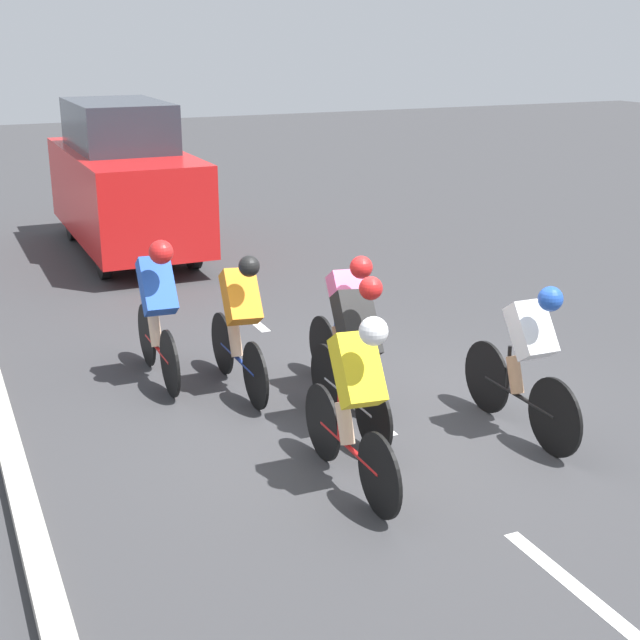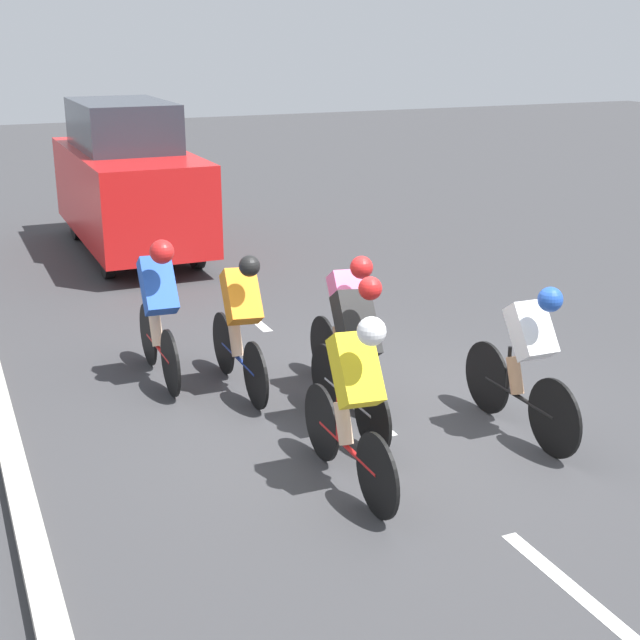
{
  "view_description": "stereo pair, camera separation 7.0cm",
  "coord_description": "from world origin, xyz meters",
  "px_view_note": "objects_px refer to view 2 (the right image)",
  "views": [
    {
      "loc": [
        3.59,
        6.87,
        3.5
      ],
      "look_at": [
        0.41,
        -0.25,
        0.95
      ],
      "focal_mm": 50.0,
      "sensor_mm": 36.0,
      "label": 1
    },
    {
      "loc": [
        3.53,
        6.9,
        3.5
      ],
      "look_at": [
        0.41,
        -0.25,
        0.95
      ],
      "focal_mm": 50.0,
      "sensor_mm": 36.0,
      "label": 2
    }
  ],
  "objects_px": {
    "cyclist_pink": "(348,321)",
    "cyclist_blue": "(159,306)",
    "cyclist_orange": "(241,320)",
    "cyclist_yellow": "(354,397)",
    "cyclist_black": "(354,351)",
    "cyclist_white": "(527,357)",
    "support_car": "(128,180)"
  },
  "relations": [
    {
      "from": "cyclist_black",
      "to": "support_car",
      "type": "height_order",
      "value": "support_car"
    },
    {
      "from": "cyclist_black",
      "to": "cyclist_orange",
      "type": "xyz_separation_m",
      "value": [
        0.6,
        -1.33,
        -0.03
      ]
    },
    {
      "from": "cyclist_pink",
      "to": "support_car",
      "type": "distance_m",
      "value": 6.92
    },
    {
      "from": "cyclist_black",
      "to": "cyclist_blue",
      "type": "distance_m",
      "value": 2.3
    },
    {
      "from": "cyclist_white",
      "to": "cyclist_orange",
      "type": "height_order",
      "value": "cyclist_orange"
    },
    {
      "from": "cyclist_pink",
      "to": "cyclist_orange",
      "type": "relative_size",
      "value": 0.97
    },
    {
      "from": "cyclist_black",
      "to": "cyclist_orange",
      "type": "bearing_deg",
      "value": -65.68
    },
    {
      "from": "cyclist_pink",
      "to": "cyclist_orange",
      "type": "xyz_separation_m",
      "value": [
        0.94,
        -0.5,
        -0.02
      ]
    },
    {
      "from": "cyclist_white",
      "to": "cyclist_yellow",
      "type": "xyz_separation_m",
      "value": [
        1.83,
        0.28,
        0.04
      ]
    },
    {
      "from": "cyclist_pink",
      "to": "cyclist_yellow",
      "type": "height_order",
      "value": "cyclist_yellow"
    },
    {
      "from": "cyclist_blue",
      "to": "cyclist_pink",
      "type": "bearing_deg",
      "value": 145.98
    },
    {
      "from": "cyclist_blue",
      "to": "support_car",
      "type": "relative_size",
      "value": 0.36
    },
    {
      "from": "cyclist_black",
      "to": "cyclist_white",
      "type": "bearing_deg",
      "value": 154.56
    },
    {
      "from": "cyclist_black",
      "to": "cyclist_orange",
      "type": "distance_m",
      "value": 1.46
    },
    {
      "from": "cyclist_black",
      "to": "cyclist_blue",
      "type": "relative_size",
      "value": 1.0
    },
    {
      "from": "cyclist_orange",
      "to": "cyclist_black",
      "type": "bearing_deg",
      "value": 114.32
    },
    {
      "from": "cyclist_pink",
      "to": "support_car",
      "type": "height_order",
      "value": "support_car"
    },
    {
      "from": "cyclist_pink",
      "to": "cyclist_yellow",
      "type": "xyz_separation_m",
      "value": [
        0.79,
        1.77,
        0.01
      ]
    },
    {
      "from": "cyclist_white",
      "to": "support_car",
      "type": "distance_m",
      "value": 8.55
    },
    {
      "from": "cyclist_orange",
      "to": "cyclist_yellow",
      "type": "bearing_deg",
      "value": 93.79
    },
    {
      "from": "cyclist_pink",
      "to": "cyclist_blue",
      "type": "xyz_separation_m",
      "value": [
        1.61,
        -1.09,
        0.05
      ]
    },
    {
      "from": "cyclist_yellow",
      "to": "support_car",
      "type": "relative_size",
      "value": 0.38
    },
    {
      "from": "cyclist_white",
      "to": "cyclist_blue",
      "type": "relative_size",
      "value": 1.05
    },
    {
      "from": "cyclist_blue",
      "to": "cyclist_black",
      "type": "bearing_deg",
      "value": 123.66
    },
    {
      "from": "cyclist_pink",
      "to": "cyclist_white",
      "type": "bearing_deg",
      "value": 125.06
    },
    {
      "from": "cyclist_yellow",
      "to": "cyclist_white",
      "type": "bearing_deg",
      "value": -171.2
    },
    {
      "from": "cyclist_black",
      "to": "support_car",
      "type": "xyz_separation_m",
      "value": [
        0.33,
        -7.7,
        0.4
      ]
    },
    {
      "from": "cyclist_black",
      "to": "support_car",
      "type": "bearing_deg",
      "value": -87.51
    },
    {
      "from": "cyclist_white",
      "to": "cyclist_orange",
      "type": "distance_m",
      "value": 2.8
    },
    {
      "from": "cyclist_orange",
      "to": "cyclist_white",
      "type": "bearing_deg",
      "value": 134.92
    },
    {
      "from": "cyclist_blue",
      "to": "support_car",
      "type": "xyz_separation_m",
      "value": [
        -0.94,
        -5.79,
        0.36
      ]
    },
    {
      "from": "cyclist_yellow",
      "to": "support_car",
      "type": "xyz_separation_m",
      "value": [
        -0.12,
        -8.64,
        0.4
      ]
    }
  ]
}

